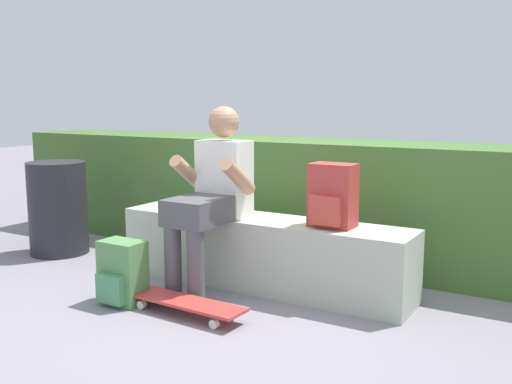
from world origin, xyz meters
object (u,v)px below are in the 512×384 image
object	(u,v)px
person_skater	(212,191)
backpack_on_ground	(122,273)
skateboard_near_person	(184,303)
bench_main	(262,252)
trash_bin	(58,208)
backpack_on_bench	(332,197)

from	to	relation	value
person_skater	backpack_on_ground	xyz separation A→B (m)	(-0.33, -0.53, -0.48)
skateboard_near_person	bench_main	bearing A→B (deg)	79.95
person_skater	backpack_on_ground	world-z (taller)	person_skater
backpack_on_ground	skateboard_near_person	bearing A→B (deg)	4.81
backpack_on_ground	trash_bin	distance (m)	1.48
person_skater	skateboard_near_person	bearing A→B (deg)	-74.58
trash_bin	backpack_on_ground	bearing A→B (deg)	-26.01
skateboard_near_person	trash_bin	bearing A→B (deg)	161.22
bench_main	backpack_on_bench	bearing A→B (deg)	-1.05
skateboard_near_person	backpack_on_ground	size ratio (longest dim) A/B	2.02
bench_main	skateboard_near_person	distance (m)	0.73
bench_main	backpack_on_bench	world-z (taller)	backpack_on_bench
backpack_on_ground	trash_bin	bearing A→B (deg)	153.99
skateboard_near_person	backpack_on_ground	world-z (taller)	backpack_on_ground
person_skater	trash_bin	distance (m)	1.68
bench_main	person_skater	bearing A→B (deg)	-140.91
bench_main	backpack_on_ground	distance (m)	0.94
bench_main	trash_bin	size ratio (longest dim) A/B	2.72
skateboard_near_person	backpack_on_bench	xyz separation A→B (m)	(0.64, 0.69, 0.60)
backpack_on_bench	trash_bin	xyz separation A→B (m)	(-2.42, -0.08, -0.29)
bench_main	person_skater	distance (m)	0.55
skateboard_near_person	backpack_on_bench	size ratio (longest dim) A/B	2.02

